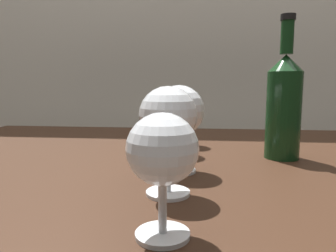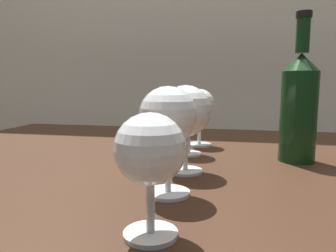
{
  "view_description": "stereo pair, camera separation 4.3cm",
  "coord_description": "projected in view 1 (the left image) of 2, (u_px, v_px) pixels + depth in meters",
  "views": [
    {
      "loc": [
        0.07,
        -0.63,
        0.94
      ],
      "look_at": [
        0.02,
        -0.21,
        0.88
      ],
      "focal_mm": 33.34,
      "sensor_mm": 36.0,
      "label": 1
    },
    {
      "loc": [
        0.11,
        -0.63,
        0.94
      ],
      "look_at": [
        0.02,
        -0.21,
        0.88
      ],
      "focal_mm": 33.34,
      "sensor_mm": 36.0,
      "label": 2
    }
  ],
  "objects": [
    {
      "name": "back_wall",
      "position": [
        188.0,
        7.0,
        1.5
      ],
      "size": [
        5.0,
        0.08,
        2.6
      ],
      "primitive_type": "cube",
      "color": "beige",
      "rests_on": "ground_plane"
    },
    {
      "name": "wine_glass_merlot",
      "position": [
        179.0,
        112.0,
        0.54
      ],
      "size": [
        0.09,
        0.09,
        0.15
      ],
      "color": "white",
      "rests_on": "dining_table"
    },
    {
      "name": "wine_glass_white",
      "position": [
        177.0,
        115.0,
        0.68
      ],
      "size": [
        0.08,
        0.08,
        0.13
      ],
      "color": "white",
      "rests_on": "dining_table"
    },
    {
      "name": "wine_glass_amber",
      "position": [
        185.0,
        105.0,
        0.79
      ],
      "size": [
        0.07,
        0.07,
        0.14
      ],
      "color": "white",
      "rests_on": "dining_table"
    },
    {
      "name": "dining_table",
      "position": [
        167.0,
        203.0,
        0.67
      ],
      "size": [
        1.31,
        0.91,
        0.78
      ],
      "color": "#382114",
      "rests_on": "ground_plane"
    },
    {
      "name": "wine_glass_port",
      "position": [
        162.0,
        153.0,
        0.31
      ],
      "size": [
        0.07,
        0.07,
        0.13
      ],
      "color": "white",
      "rests_on": "dining_table"
    },
    {
      "name": "wine_bottle",
      "position": [
        284.0,
        104.0,
        0.65
      ],
      "size": [
        0.07,
        0.07,
        0.29
      ],
      "color": "#143819",
      "rests_on": "dining_table"
    },
    {
      "name": "wine_glass_chardonnay",
      "position": [
        168.0,
        118.0,
        0.43
      ],
      "size": [
        0.08,
        0.08,
        0.15
      ],
      "color": "white",
      "rests_on": "dining_table"
    }
  ]
}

